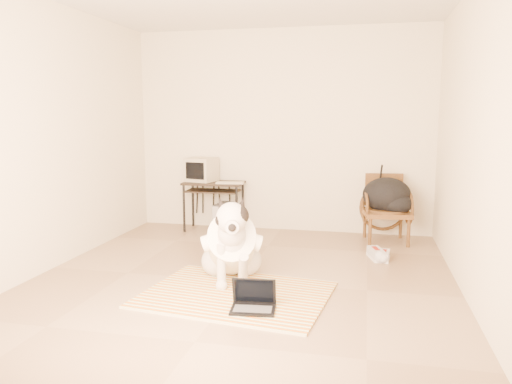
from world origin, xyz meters
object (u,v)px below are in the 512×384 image
(dog, at_px, (232,246))
(laptop, at_px, (253,302))
(computer_desk, at_px, (213,189))
(backpack, at_px, (389,196))
(pc_tower, at_px, (224,217))
(crt_monitor, at_px, (202,170))
(rattan_chair, at_px, (386,208))

(dog, bearing_deg, laptop, -61.48)
(dog, xyz_separation_m, computer_desk, (-0.81, 2.02, 0.22))
(backpack, bearing_deg, pc_tower, 175.68)
(laptop, height_order, backpack, backpack)
(computer_desk, xyz_separation_m, pc_tower, (0.14, -0.02, -0.38))
(computer_desk, height_order, pc_tower, computer_desk)
(computer_desk, relative_size, backpack, 1.35)
(laptop, xyz_separation_m, computer_desk, (-1.17, 2.68, 0.49))
(dog, xyz_separation_m, crt_monitor, (-0.99, 2.08, 0.47))
(laptop, height_order, computer_desk, computer_desk)
(laptop, height_order, pc_tower, pc_tower)
(crt_monitor, height_order, pc_tower, crt_monitor)
(dog, relative_size, backpack, 1.90)
(dog, height_order, computer_desk, dog)
(computer_desk, bearing_deg, crt_monitor, 161.42)
(laptop, bearing_deg, computer_desk, 113.52)
(laptop, bearing_deg, crt_monitor, 116.23)
(dog, xyz_separation_m, laptop, (0.36, -0.66, -0.27))
(dog, bearing_deg, rattan_chair, 52.48)
(dog, height_order, rattan_chair, dog)
(dog, distance_m, crt_monitor, 2.35)
(pc_tower, distance_m, rattan_chair, 2.14)
(laptop, xyz_separation_m, crt_monitor, (-1.35, 2.74, 0.75))
(rattan_chair, relative_size, backpack, 1.39)
(dog, distance_m, computer_desk, 2.19)
(computer_desk, height_order, crt_monitor, crt_monitor)
(computer_desk, distance_m, backpack, 2.30)
(pc_tower, relative_size, rattan_chair, 0.50)
(laptop, bearing_deg, dog, 118.52)
(computer_desk, bearing_deg, laptop, -66.48)
(backpack, bearing_deg, laptop, -114.37)
(computer_desk, xyz_separation_m, rattan_chair, (2.27, -0.11, -0.15))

